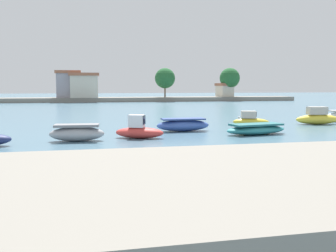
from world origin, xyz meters
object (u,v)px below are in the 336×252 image
Objects in this scene: mooring_buoy_2 at (239,118)px; moored_boat_7 at (250,120)px; moored_boat_5 at (183,125)px; moored_boat_3 at (77,133)px; moored_boat_4 at (139,131)px; moored_boat_6 at (256,129)px; moored_boat_8 at (318,118)px.

moored_boat_7 is at bearing -105.10° from mooring_buoy_2.
mooring_buoy_2 is (9.70, 10.85, -0.41)m from moored_boat_5.
moored_boat_5 is 1.25× the size of moored_boat_7.
moored_boat_4 is at bearing 11.81° from moored_boat_3.
moored_boat_3 reaches higher than mooring_buoy_2.
moored_boat_6 is 11.48m from moored_boat_8.
moored_boat_4 is 1.06× the size of moored_boat_7.
moored_boat_8 is 9.54m from mooring_buoy_2.
moored_boat_6 reaches higher than mooring_buoy_2.
moored_boat_8 reaches higher than moored_boat_4.
moored_boat_8 is (19.14, 6.40, 0.11)m from moored_boat_4.
moored_boat_7 reaches higher than moored_boat_6.
moored_boat_5 is (8.77, 4.15, -0.03)m from moored_boat_3.
moored_boat_4 is at bearing -139.93° from moored_boat_5.
moored_boat_8 is at bearing 11.16° from moored_boat_5.
moored_boat_4 is at bearing 171.84° from moored_boat_6.
moored_boat_3 is at bearing -158.04° from moored_boat_8.
moored_boat_5 is 6.18m from moored_boat_6.
moored_boat_7 is 0.79× the size of moored_boat_8.
moored_boat_3 is at bearing -151.11° from moored_boat_4.
moored_boat_5 is (4.29, 3.57, -0.02)m from moored_boat_4.
moored_boat_7 reaches higher than moored_boat_5.
moored_boat_8 is at bearing 20.83° from moored_boat_3.
moored_boat_3 is 1.06× the size of moored_boat_7.
mooring_buoy_2 is (2.13, 7.88, -0.42)m from moored_boat_7.
moored_boat_6 is at bearing -32.66° from moored_boat_5.
moored_boat_4 is 5.58m from moored_boat_5.
moored_boat_5 is 15.11m from moored_boat_8.
mooring_buoy_2 is at bearing 94.15° from moored_boat_7.
moored_boat_7 is at bearing 50.27° from moored_boat_4.
moored_boat_5 is 0.84× the size of moored_boat_6.
mooring_buoy_2 is at bearing 128.12° from moored_boat_8.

